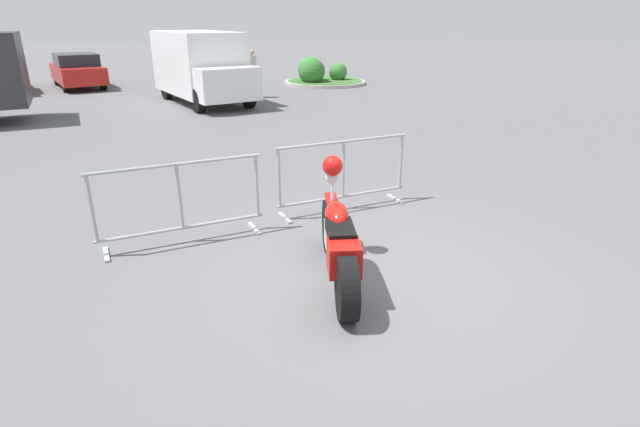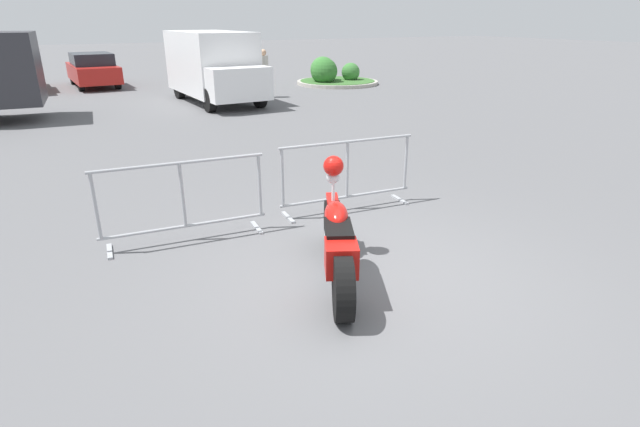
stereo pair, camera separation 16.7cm
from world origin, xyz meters
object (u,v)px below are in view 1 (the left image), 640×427
(motorcycle, at_px, (338,240))
(crowd_barrier_near, at_px, (180,202))
(parked_car_red, at_px, (77,70))
(crowd_barrier_far, at_px, (343,174))
(pedestrian, at_px, (252,72))
(delivery_van, at_px, (201,65))

(motorcycle, xyz_separation_m, crowd_barrier_near, (-1.22, 1.84, 0.08))
(crowd_barrier_near, bearing_deg, parked_car_red, 88.45)
(parked_car_red, bearing_deg, motorcycle, 179.15)
(motorcycle, xyz_separation_m, parked_car_red, (-0.75, 19.38, 0.22))
(crowd_barrier_near, height_order, parked_car_red, parked_car_red)
(crowd_barrier_far, height_order, pedestrian, pedestrian)
(crowd_barrier_far, bearing_deg, delivery_van, 83.15)
(delivery_van, height_order, parked_car_red, delivery_van)
(delivery_van, bearing_deg, motorcycle, -13.82)
(motorcycle, distance_m, crowd_barrier_far, 2.21)
(crowd_barrier_far, xyz_separation_m, delivery_van, (1.34, 11.12, 0.69))
(crowd_barrier_near, bearing_deg, motorcycle, -56.37)
(pedestrian, bearing_deg, motorcycle, -3.24)
(motorcycle, height_order, pedestrian, pedestrian)
(pedestrian, bearing_deg, crowd_barrier_far, -0.49)
(motorcycle, bearing_deg, pedestrian, 6.63)
(pedestrian, bearing_deg, delivery_van, -68.52)
(motorcycle, height_order, crowd_barrier_far, motorcycle)
(crowd_barrier_near, relative_size, crowd_barrier_far, 1.00)
(crowd_barrier_far, relative_size, delivery_van, 0.42)
(crowd_barrier_near, bearing_deg, delivery_van, 71.22)
(motorcycle, relative_size, pedestrian, 1.22)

